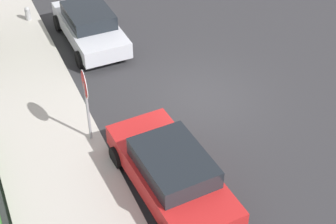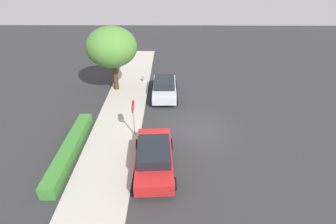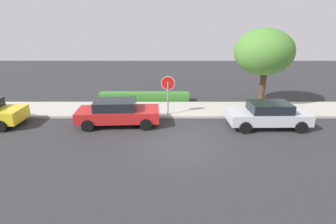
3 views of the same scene
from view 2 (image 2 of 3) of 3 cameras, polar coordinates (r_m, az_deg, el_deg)
The scene contains 8 objects.
ground_plane at distance 16.86m, azimuth 6.77°, elevation -4.06°, with size 60.00×60.00×0.00m, color #2D2D30.
sidewalk_curb at distance 17.06m, azimuth -11.06°, elevation -3.74°, with size 32.00×3.09×0.14m, color #B2ADA3.
stop_sign at distance 15.45m, azimuth -7.61°, elevation 0.04°, with size 0.82×0.09×2.52m.
parked_car_red at distance 13.61m, azimuth -3.03°, elevation -9.70°, with size 4.63×2.26×1.44m.
parked_car_silver at distance 20.65m, azimuth -0.79°, elevation 5.37°, with size 4.33×2.06×1.41m.
street_tree_near_corner at distance 20.82m, azimuth -12.18°, elevation 13.63°, with size 3.86×3.86×5.22m.
fire_hydrant at distance 23.21m, azimuth -5.31°, elevation 7.20°, with size 0.30×0.22×0.72m.
front_yard_hedge at distance 15.69m, azimuth -20.53°, elevation -7.60°, with size 6.57×0.77×0.66m.
Camera 2 is at (-13.78, 1.87, 9.54)m, focal length 28.00 mm.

